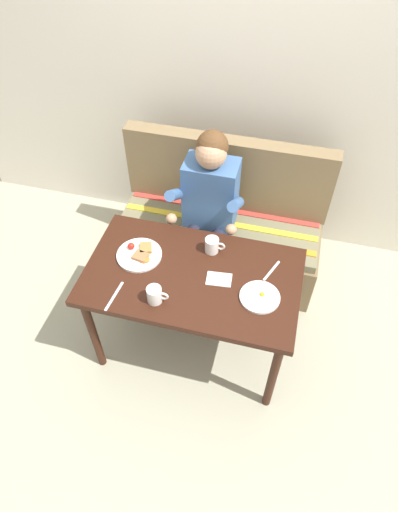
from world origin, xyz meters
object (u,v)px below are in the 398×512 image
(person, at_px, (208,203))
(plate_breakfast, at_px, (140,254))
(couch, at_px, (220,231))
(knife, at_px, (114,296))
(table, at_px, (192,283))
(napkin, at_px, (219,279))
(coffee_mug, at_px, (212,245))
(fork, at_px, (272,271))
(plate_eggs, at_px, (260,297))
(coffee_mug_second, at_px, (155,294))

(person, bearing_deg, plate_breakfast, -117.30)
(couch, distance_m, knife, 1.15)
(table, xyz_separation_m, napkin, (0.15, 0.00, 0.09))
(couch, height_order, knife, couch)
(couch, bearing_deg, table, -90.00)
(couch, height_order, coffee_mug, couch)
(person, bearing_deg, fork, -43.75)
(table, distance_m, plate_breakfast, 0.35)
(table, bearing_deg, napkin, 0.06)
(plate_breakfast, distance_m, plate_eggs, 0.73)
(person, distance_m, coffee_mug, 0.41)
(coffee_mug, bearing_deg, knife, -133.46)
(plate_eggs, height_order, napkin, plate_eggs)
(couch, height_order, coffee_mug_second, couch)
(couch, height_order, plate_eggs, couch)
(table, height_order, napkin, napkin)
(coffee_mug, bearing_deg, coffee_mug_second, -116.25)
(person, distance_m, coffee_mug_second, 0.82)
(coffee_mug, distance_m, napkin, 0.22)
(person, xyz_separation_m, plate_eggs, (0.44, -0.66, -0.00))
(table, distance_m, knife, 0.45)
(plate_breakfast, xyz_separation_m, knife, (-0.03, -0.31, -0.01))
(plate_breakfast, height_order, napkin, plate_breakfast)
(person, height_order, napkin, person)
(couch, distance_m, napkin, 0.88)
(coffee_mug, distance_m, knife, 0.62)
(person, distance_m, napkin, 0.62)
(table, relative_size, person, 0.99)
(couch, distance_m, plate_eggs, 1.00)
(couch, bearing_deg, coffee_mug_second, -98.18)
(fork, bearing_deg, couch, 145.84)
(coffee_mug, height_order, coffee_mug_second, coffee_mug_second)
(plate_eggs, bearing_deg, coffee_mug_second, -163.84)
(napkin, height_order, fork, napkin)
(plate_breakfast, relative_size, plate_eggs, 1.21)
(coffee_mug_second, bearing_deg, plate_eggs, 16.16)
(plate_breakfast, bearing_deg, coffee_mug, 19.95)
(napkin, distance_m, knife, 0.57)
(coffee_mug_second, bearing_deg, fork, 32.08)
(table, relative_size, plate_eggs, 5.56)
(table, relative_size, knife, 6.00)
(knife, bearing_deg, plate_breakfast, 89.29)
(couch, bearing_deg, napkin, -78.74)
(table, bearing_deg, coffee_mug_second, -122.74)
(napkin, bearing_deg, knife, -153.96)
(napkin, bearing_deg, couch, 101.26)
(plate_breakfast, xyz_separation_m, plate_eggs, (0.72, -0.12, -0.00))
(plate_eggs, bearing_deg, table, 170.30)
(person, bearing_deg, coffee_mug_second, -96.23)
(plate_breakfast, distance_m, coffee_mug_second, 0.34)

